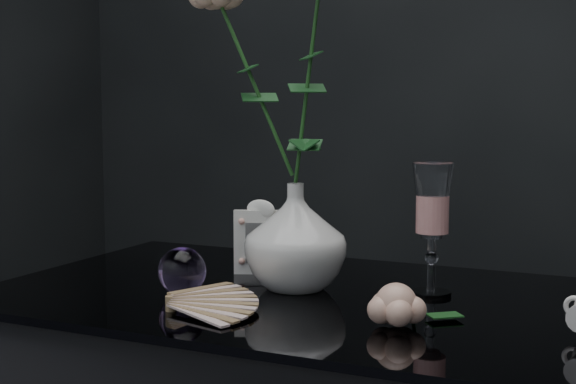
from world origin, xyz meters
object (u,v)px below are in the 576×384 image
at_px(vase, 295,237).
at_px(loose_rose, 396,305).
at_px(picture_frame, 261,237).
at_px(paperweight, 182,271).
at_px(wine_glass, 432,229).

distance_m(vase, loose_rose, 0.25).
distance_m(picture_frame, paperweight, 0.19).
relative_size(vase, loose_rose, 0.98).
distance_m(wine_glass, paperweight, 0.38).
relative_size(wine_glass, loose_rose, 1.19).
bearing_deg(loose_rose, vase, 137.68).
xyz_separation_m(paperweight, loose_rose, (0.34, -0.03, -0.01)).
height_order(paperweight, loose_rose, paperweight).
bearing_deg(wine_glass, picture_frame, 174.81).
relative_size(picture_frame, paperweight, 1.74).
height_order(wine_glass, picture_frame, wine_glass).
height_order(vase, picture_frame, vase).
height_order(picture_frame, paperweight, picture_frame).
bearing_deg(paperweight, wine_glass, 24.91).
distance_m(wine_glass, loose_rose, 0.20).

